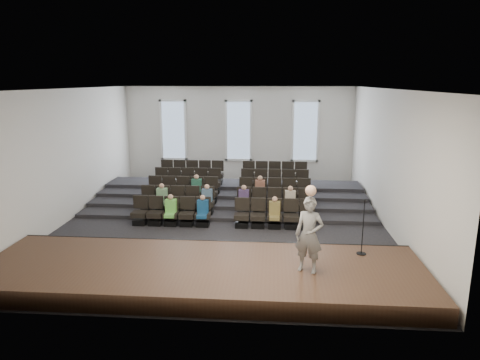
% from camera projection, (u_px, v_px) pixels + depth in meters
% --- Properties ---
extents(ground, '(14.00, 14.00, 0.00)m').
position_uv_depth(ground, '(224.00, 221.00, 16.46)').
color(ground, black).
rests_on(ground, ground).
extents(ceiling, '(12.00, 14.00, 0.02)m').
position_uv_depth(ceiling, '(223.00, 88.00, 15.32)').
color(ceiling, white).
rests_on(ceiling, ground).
extents(wall_back, '(12.00, 0.04, 5.00)m').
position_uv_depth(wall_back, '(239.00, 134.00, 22.70)').
color(wall_back, silver).
rests_on(wall_back, ground).
extents(wall_front, '(12.00, 0.04, 5.00)m').
position_uv_depth(wall_front, '(186.00, 215.00, 9.07)').
color(wall_front, silver).
rests_on(wall_front, ground).
extents(wall_left, '(0.04, 14.00, 5.00)m').
position_uv_depth(wall_left, '(67.00, 155.00, 16.34)').
color(wall_left, silver).
rests_on(wall_left, ground).
extents(wall_right, '(0.04, 14.00, 5.00)m').
position_uv_depth(wall_right, '(389.00, 160.00, 15.43)').
color(wall_right, silver).
rests_on(wall_right, ground).
extents(stage, '(11.80, 3.60, 0.50)m').
position_uv_depth(stage, '(203.00, 273.00, 11.45)').
color(stage, '#412A1C').
rests_on(stage, ground).
extents(stage_lip, '(11.80, 0.06, 0.52)m').
position_uv_depth(stage_lip, '(212.00, 248.00, 13.17)').
color(stage_lip, black).
rests_on(stage_lip, ground).
extents(risers, '(11.80, 4.80, 0.60)m').
position_uv_depth(risers, '(232.00, 195.00, 19.49)').
color(risers, black).
rests_on(risers, ground).
extents(seating_rows, '(6.80, 4.70, 1.67)m').
position_uv_depth(seating_rows, '(228.00, 194.00, 17.80)').
color(seating_rows, black).
rests_on(seating_rows, ground).
extents(windows, '(8.44, 0.10, 3.24)m').
position_uv_depth(windows, '(239.00, 131.00, 22.59)').
color(windows, white).
rests_on(windows, wall_back).
extents(audience, '(5.45, 2.64, 1.10)m').
position_uv_depth(audience, '(223.00, 199.00, 16.60)').
color(audience, '#6AC74F').
rests_on(audience, seating_rows).
extents(speaker, '(0.83, 0.68, 1.97)m').
position_uv_depth(speaker, '(309.00, 235.00, 10.79)').
color(speaker, slate).
rests_on(speaker, stage).
extents(mic_stand, '(0.27, 0.27, 1.61)m').
position_uv_depth(mic_stand, '(362.00, 238.00, 11.99)').
color(mic_stand, black).
rests_on(mic_stand, stage).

